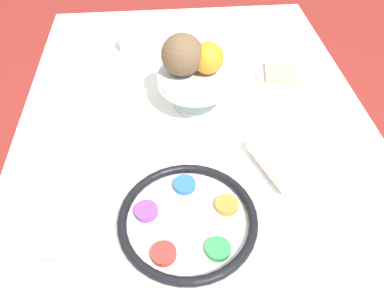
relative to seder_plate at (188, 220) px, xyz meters
name	(u,v)px	position (x,y,z in m)	size (l,w,h in m)	color
ground_plane	(197,275)	(0.24, -0.05, -0.77)	(8.00, 8.00, 0.00)	maroon
dining_table	(198,224)	(0.24, -0.05, -0.39)	(1.53, 0.97, 0.76)	white
seder_plate	(188,220)	(0.00, 0.00, 0.00)	(0.30, 0.30, 0.03)	silver
wine_glass	(70,220)	(-0.04, 0.22, 0.09)	(0.07, 0.07, 0.15)	silver
fruit_stand	(195,82)	(0.40, -0.05, 0.07)	(0.21, 0.21, 0.10)	silver
orange_fruit	(208,58)	(0.41, -0.09, 0.13)	(0.09, 0.09, 0.09)	orange
coconut	(182,55)	(0.41, -0.02, 0.14)	(0.11, 0.11, 0.11)	brown
bread_plate	(281,74)	(0.51, -0.34, -0.01)	(0.16, 0.16, 0.02)	silver
napkin_roll	(272,163)	(0.13, -0.21, 0.01)	(0.16, 0.10, 0.05)	white
cup_near	(49,286)	(-0.13, 0.26, 0.02)	(0.07, 0.07, 0.07)	silver
cup_mid	(129,42)	(0.71, 0.14, 0.02)	(0.07, 0.07, 0.07)	silver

